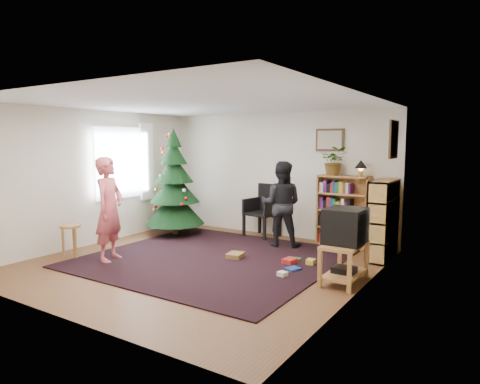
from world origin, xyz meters
The scene contains 23 objects.
floor centered at (0.00, 0.00, 0.00)m, with size 5.00×5.00×0.00m, color brown.
ceiling centered at (0.00, 0.00, 2.50)m, with size 5.00×5.00×0.00m, color white.
wall_back centered at (0.00, 2.50, 1.25)m, with size 5.00×0.02×2.50m, color silver.
wall_front centered at (0.00, -2.50, 1.25)m, with size 5.00×0.02×2.50m, color silver.
wall_left centered at (-2.50, 0.00, 1.25)m, with size 0.02×5.00×2.50m, color silver.
wall_right centered at (2.50, 0.00, 1.25)m, with size 0.02×5.00×2.50m, color silver.
rug centered at (0.00, 0.30, 0.01)m, with size 3.80×3.60×0.02m, color black.
window_pane centered at (-2.47, 0.60, 1.50)m, with size 0.04×1.20×1.40m, color silver.
curtain centered at (-2.43, 1.30, 1.50)m, with size 0.06×0.35×1.60m, color white.
picture_back centered at (1.15, 2.48, 1.95)m, with size 0.55×0.03×0.42m.
picture_right centered at (2.48, 1.75, 1.95)m, with size 0.03×0.50×0.60m.
christmas_tree centered at (-1.74, 1.37, 0.92)m, with size 1.21×1.21×2.20m.
bookshelf_back centered at (1.49, 2.34, 0.66)m, with size 0.95×0.30×1.30m.
bookshelf_right centered at (2.34, 1.84, 0.66)m, with size 0.30×0.95×1.30m.
tv_stand centered at (2.22, 0.32, 0.32)m, with size 0.46×0.82×0.55m.
crt_tv centered at (2.22, 0.32, 0.79)m, with size 0.51×0.55×0.48m.
armchair centered at (-0.14, 2.31, 0.57)m, with size 0.65×0.65×1.06m.
stool centered at (-2.00, -0.91, 0.43)m, with size 0.33×0.33×0.55m.
person_standing centered at (-1.33, -0.66, 0.84)m, with size 0.61×0.40×1.68m, color #D15359.
person_by_chair centered at (0.55, 1.68, 0.78)m, with size 0.76×0.59×1.57m, color black.
potted_plant centered at (1.29, 2.34, 1.56)m, with size 0.47×0.41×0.53m, color gray.
table_lamp centered at (1.79, 2.34, 1.50)m, with size 0.22×0.22×0.29m.
floor_clutter centered at (1.17, 0.57, 0.04)m, with size 1.40×1.06×0.08m.
Camera 1 is at (4.08, -5.22, 1.91)m, focal length 32.00 mm.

